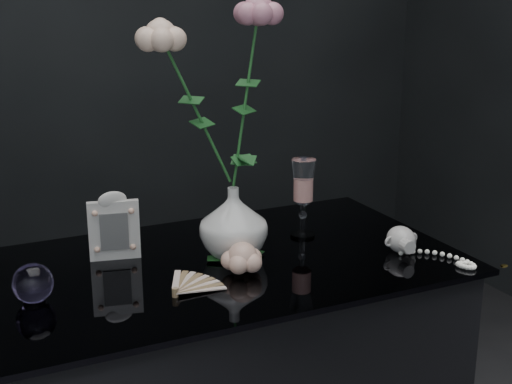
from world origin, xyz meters
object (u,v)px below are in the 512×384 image
picture_frame (114,225)px  pearl_jar (401,238)px  vase (234,222)px  wine_glass (303,198)px  paperweight (33,283)px  loose_rose (242,258)px

picture_frame → pearl_jar: picture_frame is taller
vase → wine_glass: wine_glass is taller
picture_frame → pearl_jar: 0.62m
vase → pearl_jar: 0.37m
picture_frame → paperweight: picture_frame is taller
paperweight → pearl_jar: paperweight is taller
loose_rose → wine_glass: bearing=21.7°
pearl_jar → loose_rose: bearing=176.0°
vase → pearl_jar: size_ratio=0.72×
picture_frame → loose_rose: bearing=-28.7°
vase → wine_glass: size_ratio=0.83×
wine_glass → paperweight: wine_glass is taller
vase → paperweight: bearing=-172.5°
vase → picture_frame: vase is taller
wine_glass → pearl_jar: 0.24m
vase → loose_rose: (-0.02, -0.09, -0.04)m
wine_glass → loose_rose: 0.26m
paperweight → loose_rose: paperweight is taller
wine_glass → paperweight: size_ratio=2.46×
pearl_jar → picture_frame: bearing=160.9°
vase → paperweight: size_ratio=2.05×
pearl_jar → paperweight: bearing=176.7°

